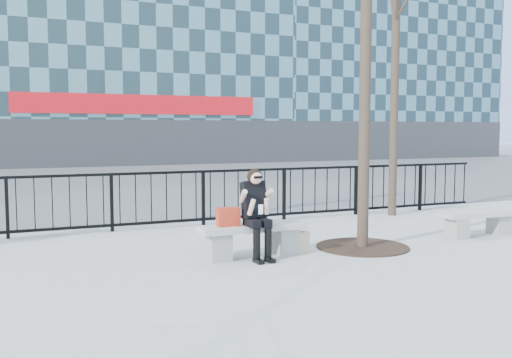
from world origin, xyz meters
name	(u,v)px	position (x,y,z in m)	size (l,w,h in m)	color
ground	(253,257)	(0.00, 0.00, 0.00)	(120.00, 120.00, 0.00)	#9C9C97
street_surface	(103,178)	(0.00, 15.00, 0.00)	(60.00, 23.00, 0.01)	#474747
railing	(194,198)	(0.00, 3.00, 0.55)	(14.00, 0.06, 1.10)	black
building_right	(363,10)	(20.00, 27.00, 10.30)	(16.20, 10.20, 20.60)	slate
tree_grate	(362,247)	(1.90, -0.10, 0.01)	(1.50, 1.50, 0.02)	black
bench_main	(253,237)	(0.00, 0.00, 0.30)	(1.65, 0.46, 0.49)	slate
bench_second	(478,221)	(4.40, -0.07, 0.27)	(1.46, 0.41, 0.43)	slate
seated_woman	(257,214)	(0.00, -0.16, 0.67)	(0.50, 0.64, 1.34)	black
handbag	(228,217)	(-0.39, 0.02, 0.63)	(0.33, 0.16, 0.27)	#B22A16
shopping_bag	(298,243)	(0.72, -0.09, 0.17)	(0.36, 0.13, 0.34)	beige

